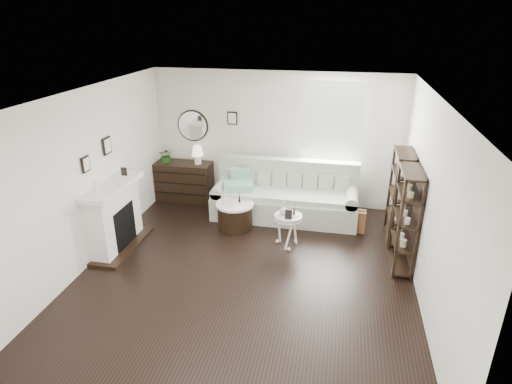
% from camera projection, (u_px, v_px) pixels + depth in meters
% --- Properties ---
extents(room, '(5.50, 5.50, 5.50)m').
position_uv_depth(room, '(313.00, 130.00, 8.33)').
color(room, black).
rests_on(room, ground).
extents(fireplace, '(0.50, 1.40, 1.84)m').
position_uv_depth(fireplace, '(115.00, 218.00, 7.13)').
color(fireplace, white).
rests_on(fireplace, ground).
extents(shelf_unit_far, '(0.30, 0.80, 1.60)m').
position_uv_depth(shelf_unit_far, '(399.00, 197.00, 7.30)').
color(shelf_unit_far, black).
rests_on(shelf_unit_far, ground).
extents(shelf_unit_near, '(0.30, 0.80, 1.60)m').
position_uv_depth(shelf_unit_near, '(406.00, 220.00, 6.49)').
color(shelf_unit_near, black).
rests_on(shelf_unit_near, ground).
extents(sofa, '(2.76, 0.96, 1.07)m').
position_uv_depth(sofa, '(285.00, 199.00, 8.33)').
color(sofa, beige).
rests_on(sofa, ground).
extents(quilt, '(0.65, 0.58, 0.14)m').
position_uv_depth(quilt, '(238.00, 185.00, 8.27)').
color(quilt, '#238269').
rests_on(quilt, sofa).
extents(suitcase, '(0.62, 0.23, 0.41)m').
position_uv_depth(suitcase, '(348.00, 220.00, 7.82)').
color(suitcase, brown).
rests_on(suitcase, ground).
extents(dresser, '(1.23, 0.53, 0.82)m').
position_uv_depth(dresser, '(183.00, 181.00, 9.07)').
color(dresser, black).
rests_on(dresser, ground).
extents(table_lamp, '(0.26, 0.26, 0.39)m').
position_uv_depth(table_lamp, '(198.00, 155.00, 8.77)').
color(table_lamp, beige).
rests_on(table_lamp, dresser).
extents(potted_plant, '(0.32, 0.29, 0.32)m').
position_uv_depth(potted_plant, '(166.00, 155.00, 8.86)').
color(potted_plant, '#215217').
rests_on(potted_plant, dresser).
extents(drum_table, '(0.70, 0.70, 0.49)m').
position_uv_depth(drum_table, '(235.00, 215.00, 7.91)').
color(drum_table, black).
rests_on(drum_table, ground).
extents(pedestal_table, '(0.48, 0.48, 0.57)m').
position_uv_depth(pedestal_table, '(288.00, 218.00, 7.17)').
color(pedestal_table, silver).
rests_on(pedestal_table, ground).
extents(eiffel_drum, '(0.14, 0.14, 0.19)m').
position_uv_depth(eiffel_drum, '(239.00, 198.00, 7.81)').
color(eiffel_drum, black).
rests_on(eiffel_drum, drum_table).
extents(bottle_drum, '(0.06, 0.06, 0.28)m').
position_uv_depth(bottle_drum, '(224.00, 197.00, 7.73)').
color(bottle_drum, silver).
rests_on(bottle_drum, drum_table).
extents(card_frame_drum, '(0.14, 0.08, 0.18)m').
position_uv_depth(card_frame_drum, '(230.00, 202.00, 7.63)').
color(card_frame_drum, white).
rests_on(card_frame_drum, drum_table).
extents(eiffel_ped, '(0.11, 0.11, 0.18)m').
position_uv_depth(eiffel_ped, '(294.00, 210.00, 7.13)').
color(eiffel_ped, black).
rests_on(eiffel_ped, pedestal_table).
extents(flask_ped, '(0.13, 0.13, 0.24)m').
position_uv_depth(flask_ped, '(284.00, 208.00, 7.14)').
color(flask_ped, silver).
rests_on(flask_ped, pedestal_table).
extents(card_frame_ped, '(0.12, 0.05, 0.15)m').
position_uv_depth(card_frame_ped, '(289.00, 214.00, 7.01)').
color(card_frame_ped, black).
rests_on(card_frame_ped, pedestal_table).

